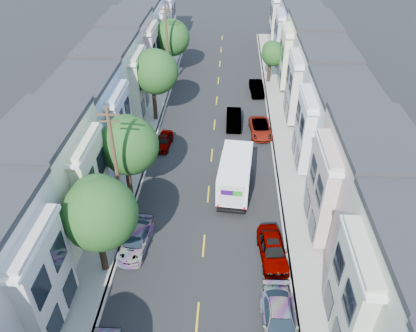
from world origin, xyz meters
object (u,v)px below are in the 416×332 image
at_px(tree_far_r, 273,54).
at_px(parked_left_d, 164,141).
at_px(tree_c, 128,146).
at_px(parked_right_a, 280,322).
at_px(tree_b, 99,214).
at_px(fedex_truck, 235,173).
at_px(parked_right_b, 272,249).
at_px(parked_right_c, 260,128).
at_px(utility_pole_far, 167,47).
at_px(utility_pole_near, 117,170).
at_px(lead_sedan, 234,119).
at_px(parked_right_d, 257,88).
at_px(parked_left_c, 136,241).
at_px(tree_d, 155,72).
at_px(tree_e, 171,38).

height_order(tree_far_r, parked_left_d, tree_far_r).
height_order(tree_c, parked_right_a, tree_c).
height_order(tree_b, fedex_truck, tree_b).
bearing_deg(parked_right_b, parked_right_c, 84.22).
bearing_deg(utility_pole_far, utility_pole_near, -90.00).
height_order(lead_sedan, parked_right_d, lead_sedan).
relative_size(utility_pole_near, parked_right_c, 2.15).
height_order(tree_c, parked_left_d, tree_c).
height_order(parked_left_c, parked_right_d, parked_right_d).
bearing_deg(parked_right_d, tree_d, -150.80).
bearing_deg(utility_pole_near, fedex_truck, 28.94).
xyz_separation_m(tree_far_r, parked_left_d, (-11.79, -16.53, -3.19)).
xyz_separation_m(parked_left_d, parked_right_b, (9.80, -14.16, 0.15)).
relative_size(lead_sedan, parked_right_d, 1.05).
distance_m(tree_d, parked_right_a, 28.14).
bearing_deg(lead_sedan, parked_left_d, -146.51).
distance_m(tree_c, utility_pole_near, 3.56).
bearing_deg(parked_right_d, tree_far_r, 56.46).
bearing_deg(parked_right_d, parked_right_b, -94.47).
bearing_deg(lead_sedan, tree_d, 174.17).
height_order(parked_right_c, parked_right_d, parked_right_d).
height_order(utility_pole_far, parked_right_b, utility_pole_far).
bearing_deg(fedex_truck, parked_left_c, -129.96).
bearing_deg(tree_far_r, parked_right_a, -93.14).
bearing_deg(parked_right_b, tree_b, -176.72).
bearing_deg(parked_left_c, utility_pole_far, 98.59).
height_order(tree_c, utility_pole_near, utility_pole_near).
distance_m(tree_d, parked_left_c, 19.92).
height_order(utility_pole_far, parked_left_c, utility_pole_far).
xyz_separation_m(tree_b, utility_pole_near, (0.00, 4.59, 0.01)).
height_order(tree_c, tree_e, tree_e).
height_order(tree_e, parked_right_d, tree_e).
height_order(tree_b, parked_left_c, tree_b).
bearing_deg(tree_b, utility_pole_near, 89.98).
relative_size(parked_left_c, parked_right_b, 0.92).
bearing_deg(tree_d, tree_e, 90.00).
bearing_deg(parked_left_c, fedex_truck, 50.70).
distance_m(parked_left_c, parked_right_b, 9.81).
bearing_deg(tree_c, parked_right_a, -47.11).
relative_size(tree_c, tree_e, 0.98).
height_order(utility_pole_far, parked_left_d, utility_pole_far).
bearing_deg(lead_sedan, parked_right_a, -83.78).
bearing_deg(lead_sedan, fedex_truck, -89.62).
relative_size(tree_d, parked_left_c, 1.83).
height_order(tree_b, tree_e, tree_b).
bearing_deg(lead_sedan, tree_b, -112.45).
xyz_separation_m(parked_left_c, parked_right_c, (9.80, 16.76, -0.01)).
relative_size(tree_b, fedex_truck, 1.14).
relative_size(utility_pole_far, parked_left_c, 2.29).
bearing_deg(utility_pole_far, parked_right_c, -46.08).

